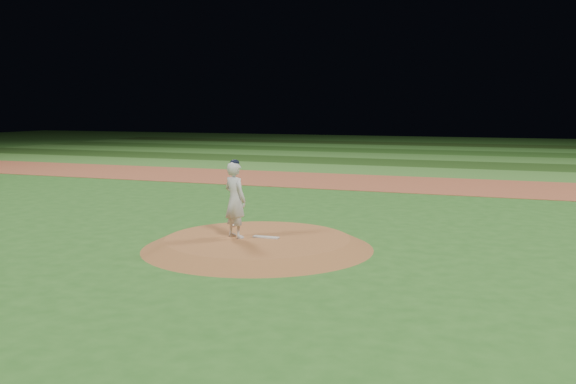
{
  "coord_description": "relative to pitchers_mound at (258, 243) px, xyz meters",
  "views": [
    {
      "loc": [
        6.08,
        -13.72,
        3.34
      ],
      "look_at": [
        0.0,
        2.0,
        1.1
      ],
      "focal_mm": 40.0,
      "sensor_mm": 36.0,
      "label": 1
    }
  ],
  "objects": [
    {
      "name": "pitching_rubber",
      "position": [
        0.19,
        0.05,
        0.14
      ],
      "size": [
        0.64,
        0.16,
        0.03
      ],
      "primitive_type": "cube",
      "rotation": [
        0.0,
        0.0,
        -0.0
      ],
      "color": "silver",
      "rests_on": "pitchers_mound"
    },
    {
      "name": "outfield_stripe_5",
      "position": [
        0.0,
        44.5,
        -0.12
      ],
      "size": [
        70.0,
        5.0,
        0.02
      ],
      "primitive_type": "cube",
      "color": "#224416",
      "rests_on": "ground"
    },
    {
      "name": "outfield_stripe_2",
      "position": [
        0.0,
        29.5,
        -0.12
      ],
      "size": [
        70.0,
        5.0,
        0.02
      ],
      "primitive_type": "cube",
      "color": "#39732A",
      "rests_on": "ground"
    },
    {
      "name": "outfield_stripe_3",
      "position": [
        0.0,
        34.5,
        -0.12
      ],
      "size": [
        70.0,
        5.0,
        0.02
      ],
      "primitive_type": "cube",
      "color": "#244F19",
      "rests_on": "ground"
    },
    {
      "name": "infield_dirt_band",
      "position": [
        0.0,
        14.0,
        -0.12
      ],
      "size": [
        70.0,
        6.0,
        0.02
      ],
      "primitive_type": "cube",
      "color": "#9B4D30",
      "rests_on": "ground"
    },
    {
      "name": "rosin_bag",
      "position": [
        -1.17,
        1.06,
        0.16
      ],
      "size": [
        0.12,
        0.12,
        0.06
      ],
      "primitive_type": "ellipsoid",
      "color": "silver",
      "rests_on": "pitchers_mound"
    },
    {
      "name": "pitcher_on_mound",
      "position": [
        -0.51,
        -0.16,
        1.04
      ],
      "size": [
        0.78,
        0.67,
        1.86
      ],
      "color": "silver",
      "rests_on": "pitchers_mound"
    },
    {
      "name": "outfield_stripe_1",
      "position": [
        0.0,
        24.5,
        -0.12
      ],
      "size": [
        70.0,
        5.0,
        0.02
      ],
      "primitive_type": "cube",
      "color": "#1F4115",
      "rests_on": "ground"
    },
    {
      "name": "outfield_stripe_4",
      "position": [
        0.0,
        39.5,
        -0.12
      ],
      "size": [
        70.0,
        5.0,
        0.02
      ],
      "primitive_type": "cube",
      "color": "#3A7B2C",
      "rests_on": "ground"
    },
    {
      "name": "pitchers_mound",
      "position": [
        0.0,
        0.0,
        0.0
      ],
      "size": [
        5.5,
        5.5,
        0.25
      ],
      "primitive_type": "cone",
      "color": "#97592E",
      "rests_on": "ground"
    },
    {
      "name": "outfield_stripe_0",
      "position": [
        0.0,
        19.5,
        -0.12
      ],
      "size": [
        70.0,
        5.0,
        0.02
      ],
      "primitive_type": "cube",
      "color": "#3C752A",
      "rests_on": "ground"
    },
    {
      "name": "ground",
      "position": [
        0.0,
        0.0,
        -0.12
      ],
      "size": [
        120.0,
        120.0,
        0.0
      ],
      "primitive_type": "plane",
      "color": "#29601F",
      "rests_on": "ground"
    }
  ]
}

